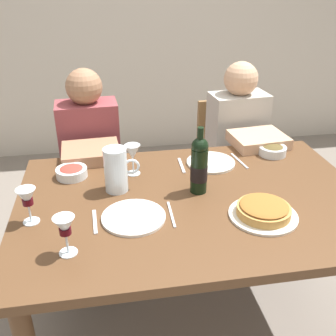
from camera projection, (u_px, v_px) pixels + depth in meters
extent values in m
plane|color=slate|center=(190.00, 323.00, 2.01)|extent=(8.00, 8.00, 0.00)
cube|color=brown|center=(194.00, 202.00, 1.67)|extent=(1.50, 1.00, 0.04)
cylinder|color=brown|center=(54.00, 231.00, 2.11)|extent=(0.07, 0.07, 0.72)
cylinder|color=brown|center=(286.00, 209.00, 2.31)|extent=(0.07, 0.07, 0.72)
cylinder|color=black|center=(199.00, 171.00, 1.66)|extent=(0.07, 0.07, 0.20)
sphere|color=black|center=(200.00, 146.00, 1.61)|extent=(0.07, 0.07, 0.07)
cylinder|color=black|center=(200.00, 136.00, 1.59)|extent=(0.03, 0.03, 0.07)
cylinder|color=black|center=(199.00, 173.00, 1.67)|extent=(0.07, 0.07, 0.07)
cylinder|color=silver|center=(116.00, 170.00, 1.67)|extent=(0.10, 0.10, 0.20)
cylinder|color=silver|center=(116.00, 177.00, 1.69)|extent=(0.09, 0.09, 0.12)
torus|color=silver|center=(132.00, 167.00, 1.68)|extent=(0.07, 0.01, 0.07)
cylinder|color=silver|center=(263.00, 215.00, 1.53)|extent=(0.27, 0.27, 0.01)
cylinder|color=#C18E47|center=(264.00, 210.00, 1.52)|extent=(0.21, 0.21, 0.03)
ellipsoid|color=#9E6028|center=(264.00, 205.00, 1.51)|extent=(0.19, 0.19, 0.02)
cylinder|color=silver|center=(72.00, 173.00, 1.82)|extent=(0.14, 0.14, 0.04)
ellipsoid|color=#B2382D|center=(71.00, 170.00, 1.81)|extent=(0.12, 0.12, 0.03)
cylinder|color=silver|center=(272.00, 150.00, 2.03)|extent=(0.14, 0.14, 0.04)
ellipsoid|color=brown|center=(273.00, 148.00, 2.03)|extent=(0.12, 0.12, 0.03)
cylinder|color=silver|center=(68.00, 253.00, 1.33)|extent=(0.06, 0.06, 0.00)
cylinder|color=silver|center=(67.00, 243.00, 1.32)|extent=(0.01, 0.01, 0.08)
cone|color=silver|center=(65.00, 226.00, 1.28)|extent=(0.07, 0.07, 0.07)
cylinder|color=#470A14|center=(65.00, 231.00, 1.29)|extent=(0.04, 0.04, 0.02)
cylinder|color=silver|center=(134.00, 173.00, 1.85)|extent=(0.06, 0.06, 0.00)
cylinder|color=silver|center=(133.00, 166.00, 1.83)|extent=(0.01, 0.01, 0.07)
cone|color=silver|center=(133.00, 152.00, 1.80)|extent=(0.07, 0.07, 0.07)
cylinder|color=silver|center=(32.00, 221.00, 1.50)|extent=(0.06, 0.06, 0.00)
cylinder|color=silver|center=(30.00, 213.00, 1.48)|extent=(0.01, 0.01, 0.07)
cone|color=silver|center=(27.00, 197.00, 1.45)|extent=(0.07, 0.07, 0.07)
cylinder|color=#470A14|center=(28.00, 202.00, 1.46)|extent=(0.04, 0.04, 0.02)
cylinder|color=white|center=(134.00, 217.00, 1.52)|extent=(0.25, 0.25, 0.01)
cylinder|color=silver|center=(211.00, 162.00, 1.95)|extent=(0.24, 0.24, 0.01)
cube|color=silver|center=(95.00, 222.00, 1.50)|extent=(0.02, 0.16, 0.00)
cube|color=silver|center=(171.00, 214.00, 1.54)|extent=(0.01, 0.18, 0.00)
cube|color=silver|center=(239.00, 161.00, 1.97)|extent=(0.04, 0.18, 0.00)
cube|color=silver|center=(181.00, 165.00, 1.92)|extent=(0.02, 0.16, 0.00)
cube|color=olive|center=(94.00, 180.00, 2.42)|extent=(0.42, 0.42, 0.02)
cube|color=olive|center=(89.00, 137.00, 2.48)|extent=(0.36, 0.05, 0.40)
cylinder|color=olive|center=(70.00, 230.00, 2.35)|extent=(0.04, 0.04, 0.45)
cylinder|color=olive|center=(126.00, 223.00, 2.41)|extent=(0.04, 0.04, 0.45)
cylinder|color=olive|center=(70.00, 201.00, 2.64)|extent=(0.04, 0.04, 0.45)
cylinder|color=olive|center=(120.00, 195.00, 2.71)|extent=(0.04, 0.04, 0.45)
cube|color=#8E3D42|center=(90.00, 144.00, 2.27)|extent=(0.35, 0.22, 0.50)
sphere|color=#9E7051|center=(84.00, 87.00, 2.11)|extent=(0.20, 0.20, 0.20)
cube|color=#33333D|center=(95.00, 197.00, 2.21)|extent=(0.33, 0.40, 0.14)
cube|color=#33333D|center=(101.00, 251.00, 2.21)|extent=(0.28, 0.13, 0.40)
cube|color=#9E7051|center=(91.00, 153.00, 1.99)|extent=(0.30, 0.26, 0.06)
cube|color=olive|center=(231.00, 167.00, 2.57)|extent=(0.44, 0.44, 0.02)
cube|color=olive|center=(223.00, 128.00, 2.63)|extent=(0.36, 0.06, 0.40)
cylinder|color=olive|center=(215.00, 214.00, 2.49)|extent=(0.04, 0.04, 0.45)
cylinder|color=olive|center=(263.00, 207.00, 2.57)|extent=(0.04, 0.04, 0.45)
cylinder|color=olive|center=(197.00, 189.00, 2.78)|extent=(0.04, 0.04, 0.45)
cylinder|color=olive|center=(241.00, 183.00, 2.86)|extent=(0.04, 0.04, 0.45)
cube|color=#B7B2A8|center=(236.00, 133.00, 2.42)|extent=(0.36, 0.23, 0.50)
sphere|color=tan|center=(241.00, 79.00, 2.26)|extent=(0.20, 0.20, 0.20)
cube|color=#33333D|center=(246.00, 182.00, 2.37)|extent=(0.34, 0.41, 0.14)
cube|color=#33333D|center=(252.00, 233.00, 2.36)|extent=(0.28, 0.15, 0.40)
cube|color=tan|center=(258.00, 140.00, 2.14)|extent=(0.31, 0.27, 0.06)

